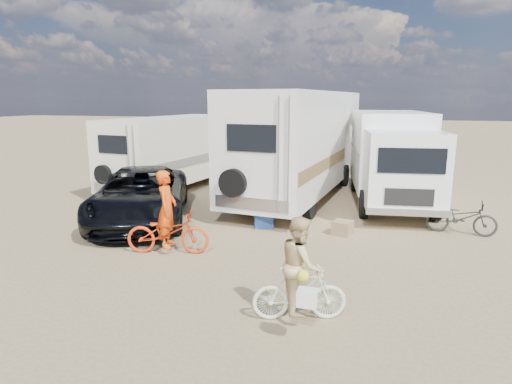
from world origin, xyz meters
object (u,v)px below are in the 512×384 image
(rider_woman, at_px, (300,275))
(crate, at_px, (342,228))
(rv_left, at_px, (172,153))
(rider_man, at_px, (167,216))
(bike_parked, at_px, (461,217))
(cooler, at_px, (263,221))
(rv_main, at_px, (300,146))
(dark_suv, at_px, (140,195))
(bike_man, at_px, (168,232))
(box_truck, at_px, (392,159))
(bike_woman, at_px, (299,293))

(rider_woman, bearing_deg, crate, -20.96)
(rv_left, xyz_separation_m, rider_man, (3.28, -6.89, -0.53))
(bike_parked, height_order, cooler, bike_parked)
(rv_main, xyz_separation_m, rider_man, (-1.90, -6.75, -1.01))
(rv_main, xyz_separation_m, cooler, (-0.27, -4.14, -1.70))
(dark_suv, relative_size, rider_man, 3.09)
(bike_man, bearing_deg, rv_left, 12.26)
(box_truck, relative_size, rider_man, 3.65)
(dark_suv, distance_m, bike_parked, 9.06)
(bike_woman, xyz_separation_m, rider_man, (-3.53, 2.28, 0.43))
(rv_main, distance_m, rv_left, 5.20)
(box_truck, relative_size, bike_woman, 4.23)
(rv_left, bearing_deg, bike_parked, -10.78)
(rv_main, relative_size, box_truck, 1.39)
(bike_woman, bearing_deg, cooler, 3.90)
(dark_suv, relative_size, bike_parked, 3.15)
(box_truck, relative_size, crate, 13.80)
(rv_left, relative_size, rider_man, 3.72)
(crate, bearing_deg, rider_man, -146.45)
(dark_suv, bearing_deg, bike_parked, -15.64)
(box_truck, bearing_deg, bike_woman, -107.15)
(rv_left, height_order, box_truck, box_truck)
(dark_suv, relative_size, bike_man, 2.88)
(rv_main, height_order, crate, rv_main)
(rv_left, relative_size, bike_woman, 4.31)
(rv_main, relative_size, rv_left, 1.36)
(dark_suv, relative_size, rider_woman, 3.52)
(bike_woman, distance_m, rider_woman, 0.32)
(rv_left, distance_m, bike_man, 7.69)
(rider_woman, xyz_separation_m, crate, (0.31, 4.83, -0.60))
(rv_left, relative_size, cooler, 13.02)
(dark_suv, relative_size, crate, 11.70)
(rv_main, relative_size, cooler, 17.73)
(rv_main, distance_m, crate, 4.94)
(rider_woman, distance_m, crate, 4.87)
(bike_woman, height_order, cooler, bike_woman)
(bike_parked, bearing_deg, bike_woman, 156.92)
(bike_woman, bearing_deg, box_truck, -27.54)
(box_truck, bearing_deg, bike_parked, -66.57)
(bike_woman, xyz_separation_m, cooler, (-1.90, 4.89, -0.26))
(rv_left, height_order, rider_man, rv_left)
(bike_parked, bearing_deg, rv_main, 63.89)
(rider_woman, bearing_deg, rv_left, 19.27)
(rv_main, relative_size, bike_parked, 5.16)
(box_truck, relative_size, bike_parked, 3.72)
(rv_main, height_order, rv_left, rv_main)
(bike_man, bearing_deg, cooler, -45.25)
(rider_man, bearing_deg, box_truck, -51.38)
(bike_woman, height_order, bike_parked, bike_woman)
(cooler, bearing_deg, box_truck, 25.86)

